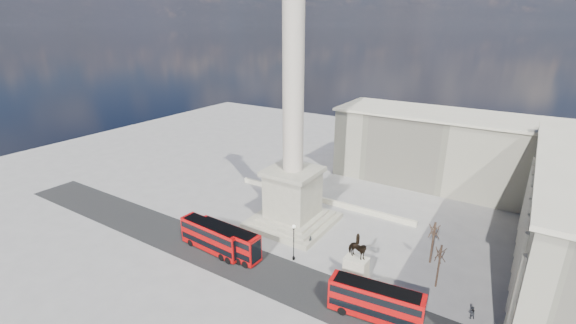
# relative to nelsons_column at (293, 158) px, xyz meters

# --- Properties ---
(ground) EXTENTS (180.00, 180.00, 0.00)m
(ground) POSITION_rel_nelsons_column_xyz_m (0.00, -5.00, -12.92)
(ground) COLOR gray
(ground) RESTS_ON ground
(asphalt_road) EXTENTS (120.00, 9.00, 0.01)m
(asphalt_road) POSITION_rel_nelsons_column_xyz_m (5.00, -15.00, -12.91)
(asphalt_road) COLOR #262626
(asphalt_road) RESTS_ON ground
(nelsons_column) EXTENTS (14.00, 14.00, 49.85)m
(nelsons_column) POSITION_rel_nelsons_column_xyz_m (0.00, 0.00, 0.00)
(nelsons_column) COLOR #A19C86
(nelsons_column) RESTS_ON ground
(balustrade_wall) EXTENTS (40.00, 0.60, 1.10)m
(balustrade_wall) POSITION_rel_nelsons_column_xyz_m (0.00, 11.00, -12.37)
(balustrade_wall) COLOR beige
(balustrade_wall) RESTS_ON ground
(building_northeast) EXTENTS (51.00, 17.00, 16.60)m
(building_northeast) POSITION_rel_nelsons_column_xyz_m (20.00, 35.00, -4.59)
(building_northeast) COLOR beige
(building_northeast) RESTS_ON ground
(red_bus_a) EXTENTS (12.05, 3.47, 4.83)m
(red_bus_a) POSITION_rel_nelsons_column_xyz_m (-6.14, -14.88, -10.39)
(red_bus_a) COLOR #AF0909
(red_bus_a) RESTS_ON ground
(red_bus_b) EXTENTS (12.02, 3.20, 4.84)m
(red_bus_b) POSITION_rel_nelsons_column_xyz_m (-3.29, -14.39, -10.38)
(red_bus_b) COLOR #AF0909
(red_bus_b) RESTS_ON ground
(red_bus_c) EXTENTS (11.90, 4.00, 4.73)m
(red_bus_c) POSITION_rel_nelsons_column_xyz_m (21.84, -15.41, -10.44)
(red_bus_c) COLOR #AF0909
(red_bus_c) RESTS_ON ground
(victorian_lamp) EXTENTS (0.53, 0.53, 6.16)m
(victorian_lamp) POSITION_rel_nelsons_column_xyz_m (6.40, -9.98, -9.29)
(victorian_lamp) COLOR black
(victorian_lamp) RESTS_ON ground
(equestrian_statue) EXTENTS (3.95, 2.96, 8.24)m
(equestrian_statue) POSITION_rel_nelsons_column_xyz_m (17.00, -10.46, -10.06)
(equestrian_statue) COLOR beige
(equestrian_statue) RESTS_ON ground
(bare_tree_near) EXTENTS (1.61, 1.61, 7.06)m
(bare_tree_near) POSITION_rel_nelsons_column_xyz_m (26.88, -4.77, -7.35)
(bare_tree_near) COLOR #332319
(bare_tree_near) RESTS_ON ground
(bare_tree_mid) EXTENTS (1.94, 1.94, 7.37)m
(bare_tree_mid) POSITION_rel_nelsons_column_xyz_m (24.76, 0.86, -7.11)
(bare_tree_mid) COLOR #332319
(bare_tree_mid) RESTS_ON ground
(bare_tree_far) EXTENTS (1.63, 1.63, 6.66)m
(bare_tree_far) POSITION_rel_nelsons_column_xyz_m (37.48, 9.77, -7.67)
(bare_tree_far) COLOR #332319
(bare_tree_far) RESTS_ON ground
(pedestrian_walking) EXTENTS (0.70, 0.61, 1.60)m
(pedestrian_walking) POSITION_rel_nelsons_column_xyz_m (19.41, -11.50, -12.12)
(pedestrian_walking) COLOR black
(pedestrian_walking) RESTS_ON ground
(pedestrian_standing) EXTENTS (1.05, 0.97, 1.73)m
(pedestrian_standing) POSITION_rel_nelsons_column_xyz_m (32.09, -8.86, -12.05)
(pedestrian_standing) COLOR black
(pedestrian_standing) RESTS_ON ground
(pedestrian_crossing) EXTENTS (0.54, 1.09, 1.79)m
(pedestrian_crossing) POSITION_rel_nelsons_column_xyz_m (6.60, -4.97, -12.02)
(pedestrian_crossing) COLOR black
(pedestrian_crossing) RESTS_ON ground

